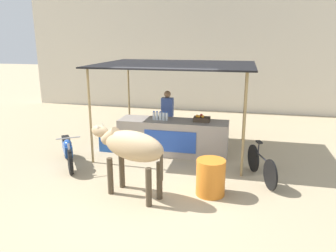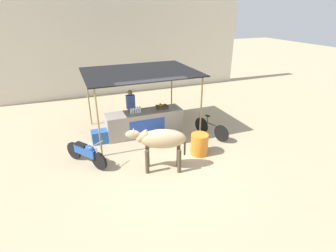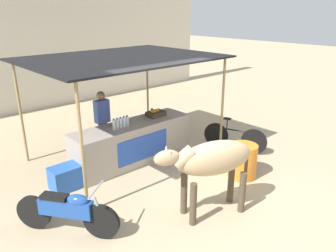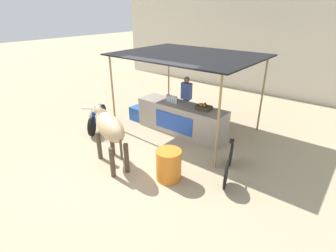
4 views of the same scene
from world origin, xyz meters
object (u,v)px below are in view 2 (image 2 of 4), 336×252
object	(u,v)px
water_barrel	(199,144)
cow	(161,140)
fruit_crate	(162,107)
vendor_behind_counter	(131,109)
motorcycle_parked	(86,152)
cooler_box	(100,137)
stall_counter	(144,123)
bicycle_leaning	(211,129)

from	to	relation	value
water_barrel	cow	bearing A→B (deg)	-165.51
fruit_crate	vendor_behind_counter	size ratio (longest dim) A/B	0.27
fruit_crate	motorcycle_parked	size ratio (longest dim) A/B	0.29
cooler_box	cow	distance (m)	3.07
cooler_box	water_barrel	distance (m)	3.74
water_barrel	motorcycle_parked	xyz separation A→B (m)	(-3.68, 0.78, 0.05)
fruit_crate	motorcycle_parked	bearing A→B (deg)	-154.46
cow	motorcycle_parked	world-z (taller)	cow
cooler_box	cow	bearing A→B (deg)	-59.58
stall_counter	motorcycle_parked	xyz separation A→B (m)	(-2.41, -1.46, -0.05)
stall_counter	bicycle_leaning	size ratio (longest dim) A/B	1.90
cooler_box	cow	world-z (taller)	cow
vendor_behind_counter	fruit_crate	bearing A→B (deg)	-32.29
stall_counter	cooler_box	xyz separation A→B (m)	(-1.79, -0.10, -0.24)
fruit_crate	vendor_behind_counter	distance (m)	1.32
stall_counter	cow	size ratio (longest dim) A/B	1.64
vendor_behind_counter	cow	xyz separation A→B (m)	(0.05, -3.40, 0.18)
vendor_behind_counter	motorcycle_parked	distance (m)	3.06
fruit_crate	bicycle_leaning	size ratio (longest dim) A/B	0.28
bicycle_leaning	motorcycle_parked	bearing A→B (deg)	-177.39
stall_counter	fruit_crate	world-z (taller)	fruit_crate
water_barrel	cow	world-z (taller)	cow
fruit_crate	water_barrel	world-z (taller)	fruit_crate
cooler_box	stall_counter	bearing A→B (deg)	3.11
stall_counter	motorcycle_parked	distance (m)	2.82
stall_counter	water_barrel	xyz separation A→B (m)	(1.27, -2.25, -0.10)
fruit_crate	water_barrel	bearing A→B (deg)	-77.67
vendor_behind_counter	motorcycle_parked	bearing A→B (deg)	-133.05
vendor_behind_counter	bicycle_leaning	size ratio (longest dim) A/B	1.05
cow	vendor_behind_counter	bearing A→B (deg)	90.84
vendor_behind_counter	stall_counter	bearing A→B (deg)	-65.90
cooler_box	water_barrel	world-z (taller)	water_barrel
cooler_box	cow	size ratio (longest dim) A/B	0.33
cow	fruit_crate	bearing A→B (deg)	68.67
vendor_behind_counter	bicycle_leaning	xyz separation A→B (m)	(2.65, -2.00, -0.50)
cooler_box	motorcycle_parked	bearing A→B (deg)	-114.45
stall_counter	cow	distance (m)	2.72
fruit_crate	cow	world-z (taller)	cow
stall_counter	water_barrel	bearing A→B (deg)	-60.48
fruit_crate	cooler_box	size ratio (longest dim) A/B	0.73
vendor_behind_counter	water_barrel	size ratio (longest dim) A/B	2.19
cooler_box	bicycle_leaning	world-z (taller)	bicycle_leaning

